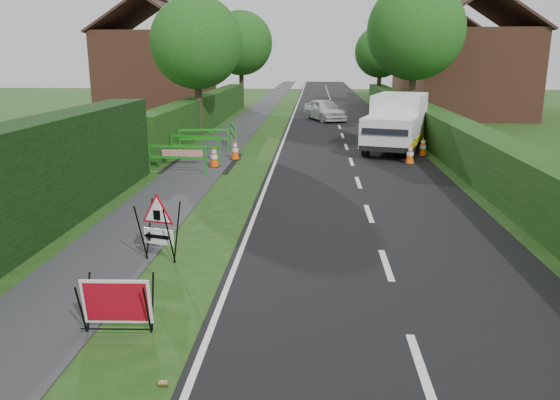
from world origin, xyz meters
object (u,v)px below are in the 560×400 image
object	(u,v)px
triangle_sign	(156,222)
hatchback_car	(325,110)
works_van	(397,122)
red_rect_sign	(117,303)

from	to	relation	value
triangle_sign	hatchback_car	size ratio (longest dim) A/B	0.29
triangle_sign	works_van	distance (m)	14.78
red_rect_sign	triangle_sign	distance (m)	2.84
works_van	hatchback_car	world-z (taller)	works_van
hatchback_car	triangle_sign	bearing A→B (deg)	-121.00
works_van	hatchback_car	size ratio (longest dim) A/B	1.38
red_rect_sign	works_van	distance (m)	17.29
works_van	hatchback_car	bearing A→B (deg)	121.23
triangle_sign	works_van	bearing A→B (deg)	80.64
red_rect_sign	works_van	bearing A→B (deg)	66.64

